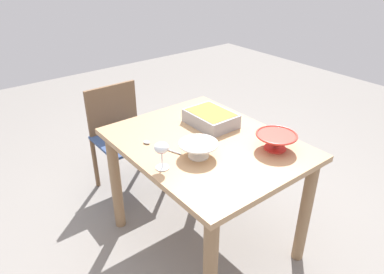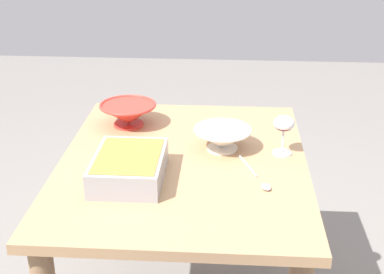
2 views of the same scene
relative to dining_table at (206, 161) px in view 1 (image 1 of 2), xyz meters
name	(u,v)px [view 1 (image 1 of 2)]	position (x,y,z in m)	size (l,w,h in m)	color
ground_plane	(204,239)	(0.00, 0.00, -0.64)	(8.00, 8.00, 0.00)	gray
dining_table	(206,161)	(0.00, 0.00, 0.00)	(1.12, 0.89, 0.78)	tan
chair	(122,134)	(0.92, 0.10, -0.16)	(0.43, 0.45, 0.85)	#334772
wine_glass	(162,149)	(-0.08, 0.36, 0.25)	(0.08, 0.08, 0.15)	white
casserole_dish	(211,118)	(0.16, -0.17, 0.19)	(0.31, 0.23, 0.09)	#99999E
mixing_bowl	(276,141)	(-0.31, -0.25, 0.19)	(0.23, 0.23, 0.10)	red
small_bowl	(198,149)	(-0.10, 0.14, 0.19)	(0.22, 0.22, 0.09)	white
serving_spoon	(155,145)	(0.14, 0.27, 0.15)	(0.26, 0.11, 0.01)	silver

